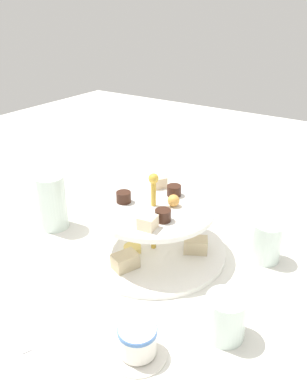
# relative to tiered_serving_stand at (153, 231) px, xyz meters

# --- Properties ---
(ground_plane) EXTENTS (2.40, 2.40, 0.00)m
(ground_plane) POSITION_rel_tiered_serving_stand_xyz_m (-0.00, 0.00, -0.05)
(ground_plane) COLOR silver
(tiered_serving_stand) EXTENTS (0.30, 0.30, 0.18)m
(tiered_serving_stand) POSITION_rel_tiered_serving_stand_xyz_m (0.00, 0.00, 0.00)
(tiered_serving_stand) COLOR white
(tiered_serving_stand) RESTS_ON ground_plane
(water_glass_tall_right) EXTENTS (0.07, 0.07, 0.13)m
(water_glass_tall_right) POSITION_rel_tiered_serving_stand_xyz_m (0.04, -0.25, 0.01)
(water_glass_tall_right) COLOR silver
(water_glass_tall_right) RESTS_ON ground_plane
(water_glass_short_left) EXTENTS (0.06, 0.06, 0.07)m
(water_glass_short_left) POSITION_rel_tiered_serving_stand_xyz_m (0.13, 0.22, -0.01)
(water_glass_short_left) COLOR silver
(water_glass_short_left) RESTS_ON ground_plane
(teacup_with_saucer) EXTENTS (0.09, 0.09, 0.05)m
(teacup_with_saucer) POSITION_rel_tiered_serving_stand_xyz_m (0.23, 0.13, -0.02)
(teacup_with_saucer) COLOR white
(teacup_with_saucer) RESTS_ON ground_plane
(butter_knife_left) EXTENTS (0.04, 0.17, 0.00)m
(butter_knife_left) POSITION_rel_tiered_serving_stand_xyz_m (-0.29, -0.10, -0.05)
(butter_knife_left) COLOR silver
(butter_knife_left) RESTS_ON ground_plane
(butter_knife_right) EXTENTS (0.08, 0.16, 0.00)m
(butter_knife_right) POSITION_rel_tiered_serving_stand_xyz_m (0.29, -0.09, -0.05)
(butter_knife_right) COLOR silver
(butter_knife_right) RESTS_ON ground_plane
(water_glass_mid_back) EXTENTS (0.06, 0.06, 0.08)m
(water_glass_mid_back) POSITION_rel_tiered_serving_stand_xyz_m (-0.10, 0.20, -0.01)
(water_glass_mid_back) COLOR silver
(water_glass_mid_back) RESTS_ON ground_plane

